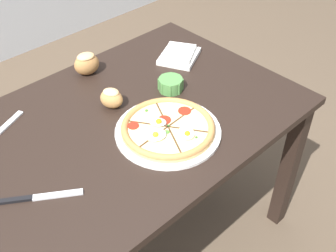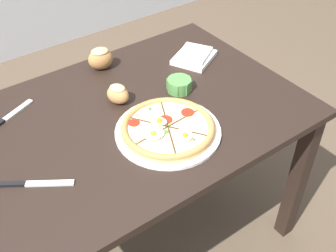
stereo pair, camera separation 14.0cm
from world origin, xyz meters
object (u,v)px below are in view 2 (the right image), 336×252
(pizza, at_px, (168,129))
(knife_spare, at_px, (31,184))
(bread_piece_mid, at_px, (100,58))
(knife_main, at_px, (7,118))
(dining_table, at_px, (128,138))
(napkin_folded, at_px, (194,56))
(ramekin_bowl, at_px, (179,85))
(bread_piece_near, at_px, (118,94))

(pizza, height_order, knife_spare, pizza)
(bread_piece_mid, height_order, knife_main, bread_piece_mid)
(dining_table, bearing_deg, bread_piece_mid, 75.77)
(dining_table, bearing_deg, knife_spare, -164.84)
(dining_table, xyz_separation_m, knife_spare, (-0.40, -0.11, 0.11))
(bread_piece_mid, xyz_separation_m, knife_spare, (-0.48, -0.44, -0.04))
(dining_table, bearing_deg, knife_main, 145.88)
(napkin_folded, distance_m, knife_spare, 0.87)
(pizza, distance_m, ramekin_bowl, 0.25)
(bread_piece_mid, bearing_deg, napkin_folded, -25.97)
(bread_piece_near, xyz_separation_m, bread_piece_mid, (0.06, 0.24, 0.01))
(pizza, bearing_deg, knife_main, 136.46)
(dining_table, bearing_deg, bread_piece_near, 77.19)
(dining_table, xyz_separation_m, bread_piece_near, (0.02, 0.09, 0.14))
(knife_main, bearing_deg, knife_spare, -122.97)
(bread_piece_mid, relative_size, knife_spare, 0.54)
(knife_spare, bearing_deg, bread_piece_mid, 76.00)
(dining_table, height_order, knife_spare, knife_spare)
(napkin_folded, bearing_deg, ramekin_bowl, -142.76)
(bread_piece_near, bearing_deg, pizza, -78.94)
(knife_main, xyz_separation_m, knife_spare, (-0.05, -0.34, -0.00))
(ramekin_bowl, relative_size, bread_piece_near, 0.95)
(dining_table, distance_m, knife_spare, 0.43)
(ramekin_bowl, distance_m, napkin_folded, 0.23)
(dining_table, bearing_deg, napkin_folded, 19.98)
(pizza, height_order, bread_piece_near, bread_piece_near)
(bread_piece_near, distance_m, knife_main, 0.40)
(bread_piece_mid, bearing_deg, knife_spare, -137.84)
(knife_main, bearing_deg, dining_table, -58.56)
(knife_spare, bearing_deg, dining_table, 49.00)
(bread_piece_near, bearing_deg, ramekin_bowl, -16.99)
(pizza, xyz_separation_m, napkin_folded, (0.37, 0.32, -0.00))
(napkin_folded, relative_size, bread_piece_near, 2.09)
(dining_table, bearing_deg, ramekin_bowl, 3.77)
(bread_piece_near, bearing_deg, bread_piece_mid, 75.27)
(bread_piece_near, relative_size, bread_piece_mid, 0.90)
(knife_spare, bearing_deg, knife_main, 115.32)
(pizza, distance_m, bread_piece_mid, 0.49)
(knife_main, bearing_deg, napkin_folded, -30.12)
(dining_table, height_order, pizza, pizza)
(napkin_folded, bearing_deg, knife_main, 174.33)
(bread_piece_mid, bearing_deg, dining_table, -104.23)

